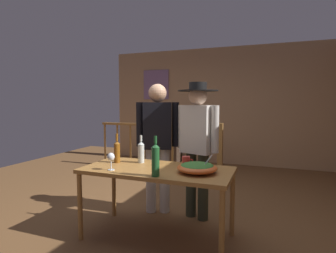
{
  "coord_description": "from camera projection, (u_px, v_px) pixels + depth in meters",
  "views": [
    {
      "loc": [
        1.25,
        -3.16,
        1.44
      ],
      "look_at": [
        0.15,
        -0.24,
        1.17
      ],
      "focal_mm": 29.32,
      "sensor_mm": 36.0,
      "label": 1
    }
  ],
  "objects": [
    {
      "name": "salad_bowl",
      "position": [
        197.0,
        167.0,
        2.7
      ],
      "size": [
        0.4,
        0.4,
        0.2
      ],
      "color": "#DB5B23",
      "rests_on": "serving_table"
    },
    {
      "name": "wine_bottle_green",
      "position": [
        155.0,
        159.0,
        2.55
      ],
      "size": [
        0.07,
        0.07,
        0.38
      ],
      "color": "#1E5628",
      "rests_on": "serving_table"
    },
    {
      "name": "back_wall",
      "position": [
        215.0,
        106.0,
        6.49
      ],
      "size": [
        5.16,
        0.1,
        2.7
      ],
      "primitive_type": "cube",
      "color": "tan",
      "rests_on": "ground_plane"
    },
    {
      "name": "wine_bottle_amber",
      "position": [
        117.0,
        151.0,
        3.13
      ],
      "size": [
        0.07,
        0.07,
        0.34
      ],
      "color": "brown",
      "rests_on": "serving_table"
    },
    {
      "name": "wine_glass",
      "position": [
        111.0,
        158.0,
        2.78
      ],
      "size": [
        0.08,
        0.08,
        0.18
      ],
      "color": "silver",
      "rests_on": "serving_table"
    },
    {
      "name": "ground_plane",
      "position": [
        164.0,
        215.0,
        3.52
      ],
      "size": [
        8.63,
        8.63,
        0.0
      ],
      "primitive_type": "plane",
      "color": "brown"
    },
    {
      "name": "tv_console",
      "position": [
        162.0,
        152.0,
        6.7
      ],
      "size": [
        0.9,
        0.4,
        0.45
      ],
      "primitive_type": "cube",
      "color": "#38281E",
      "rests_on": "ground_plane"
    },
    {
      "name": "framed_picture",
      "position": [
        156.0,
        85.0,
        6.92
      ],
      "size": [
        0.67,
        0.03,
        0.73
      ],
      "primitive_type": "cube",
      "color": "gray"
    },
    {
      "name": "flat_screen_tv",
      "position": [
        161.0,
        134.0,
        6.63
      ],
      "size": [
        0.46,
        0.12,
        0.38
      ],
      "color": "black",
      "rests_on": "tv_console"
    },
    {
      "name": "stair_railing",
      "position": [
        175.0,
        142.0,
        5.72
      ],
      "size": [
        2.74,
        0.1,
        1.03
      ],
      "color": "#9E6B33",
      "rests_on": "ground_plane"
    },
    {
      "name": "serving_table",
      "position": [
        157.0,
        175.0,
        2.88
      ],
      "size": [
        1.56,
        0.74,
        0.75
      ],
      "color": "#9E6B33",
      "rests_on": "ground_plane"
    },
    {
      "name": "person_standing_right",
      "position": [
        197.0,
        138.0,
        3.36
      ],
      "size": [
        0.55,
        0.49,
        1.68
      ],
      "rotation": [
        0.0,
        0.0,
        2.81
      ],
      "color": "#2D3323",
      "rests_on": "ground_plane"
    },
    {
      "name": "mug_red",
      "position": [
        186.0,
        161.0,
        2.99
      ],
      "size": [
        0.12,
        0.09,
        0.1
      ],
      "color": "#B7332D",
      "rests_on": "serving_table"
    },
    {
      "name": "person_standing_left",
      "position": [
        158.0,
        138.0,
        3.54
      ],
      "size": [
        0.52,
        0.32,
        1.68
      ],
      "rotation": [
        0.0,
        0.0,
        3.47
      ],
      "color": "beige",
      "rests_on": "ground_plane"
    },
    {
      "name": "wine_bottle_clear",
      "position": [
        141.0,
        152.0,
        3.13
      ],
      "size": [
        0.07,
        0.07,
        0.32
      ],
      "color": "silver",
      "rests_on": "serving_table"
    }
  ]
}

